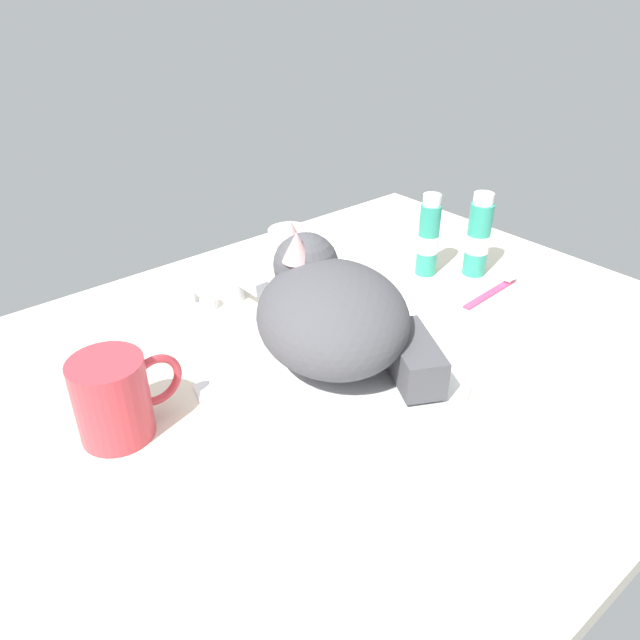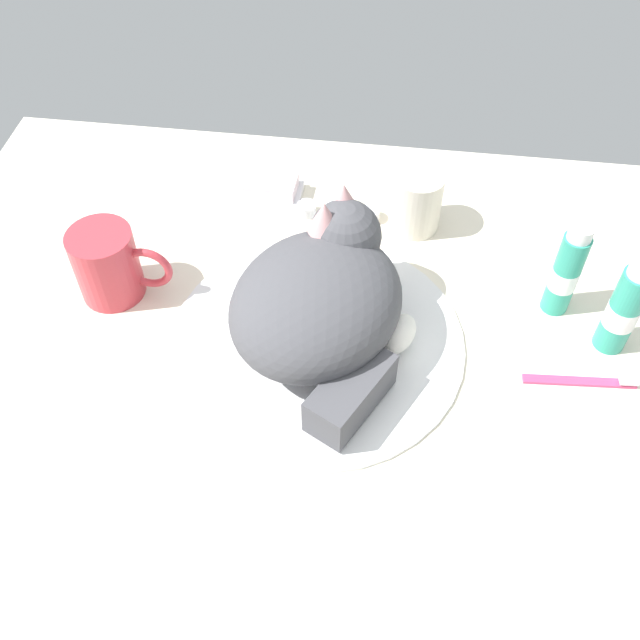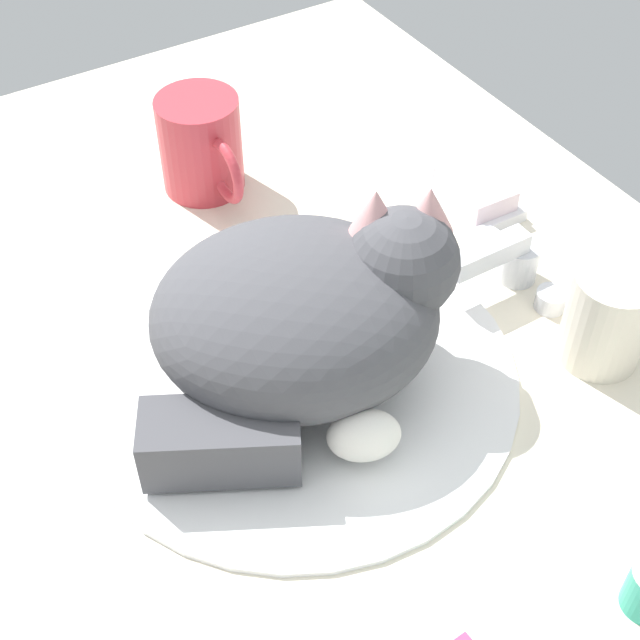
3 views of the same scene
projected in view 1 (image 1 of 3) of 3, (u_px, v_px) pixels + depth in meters
The scene contains 11 objects.
ground_plane at pixel (332, 372), 82.84cm from camera, with size 110.00×82.50×3.00cm, color silver.
sink_basin at pixel (332, 360), 81.82cm from camera, with size 36.72×36.72×0.96cm, color white.
faucet at pixel (237, 287), 95.42cm from camera, with size 12.05×9.65×5.73cm.
cat at pixel (333, 311), 79.00cm from camera, with size 27.23×30.09×15.56cm.
coffee_mug at pixel (115, 398), 67.80cm from camera, with size 12.74×8.26×9.93cm.
rinse_cup at pixel (290, 254), 100.98cm from camera, with size 6.95×6.95×8.79cm.
soap_dish at pixel (166, 308), 93.39cm from camera, with size 9.00×6.40×1.20cm, color white.
soap_bar at pixel (165, 299), 92.53cm from camera, with size 7.51×4.99×2.12cm, color silver.
toothpaste_bottle at pixel (428, 238), 101.58cm from camera, with size 3.50×3.50×13.95cm.
mouthwash_bottle at pixel (478, 237), 101.51cm from camera, with size 3.89×3.89×14.17cm.
toothbrush at pixel (493, 290), 98.63cm from camera, with size 13.43×2.24×1.60cm.
Camera 1 is at (-44.64, -50.36, 47.34)cm, focal length 34.56 mm.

